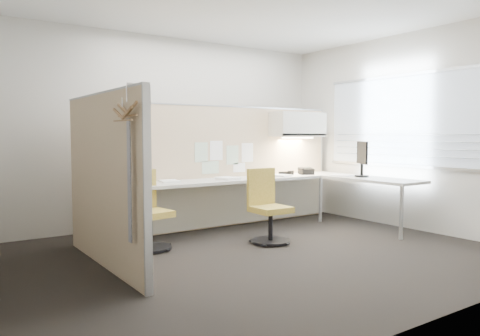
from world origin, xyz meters
TOP-DOWN VIEW (x-y plane):
  - floor at (0.00, 0.00)m, footprint 5.50×4.50m
  - wall_back at (0.00, 2.25)m, footprint 5.50×0.02m
  - wall_front at (0.00, -2.25)m, footprint 5.50×0.02m
  - wall_right at (2.75, 0.00)m, footprint 0.02×4.50m
  - window_pane at (2.73, 0.00)m, footprint 0.01×2.80m
  - partition_back at (0.55, 1.60)m, footprint 4.10×0.06m
  - partition_left at (-1.50, 0.50)m, footprint 0.06×2.20m
  - desk at (0.93, 1.13)m, footprint 4.00×2.07m
  - overhead_bin at (1.90, 1.39)m, footprint 0.90×0.36m
  - task_light_strip at (1.90, 1.39)m, footprint 0.60×0.06m
  - pinned_papers at (0.63, 1.57)m, footprint 1.01×0.00m
  - poster at (-1.05, 1.57)m, footprint 0.28×0.00m
  - chair_left at (-0.86, 0.92)m, footprint 0.49×0.51m
  - chair_right at (0.53, 0.40)m, footprint 0.48×0.48m
  - monitor at (2.30, 0.43)m, footprint 0.30×0.42m
  - phone at (1.93, 1.22)m, footprint 0.26×0.24m
  - stapler at (1.59, 1.38)m, footprint 0.14×0.06m
  - tape_dispenser at (1.72, 1.34)m, footprint 0.12×0.09m
  - coat_hook at (-1.58, -0.36)m, footprint 0.18×0.45m
  - paper_stack_0 at (-0.85, 1.29)m, footprint 0.24×0.31m
  - paper_stack_1 at (-0.35, 1.36)m, footprint 0.29×0.34m
  - paper_stack_2 at (0.44, 1.17)m, footprint 0.27×0.33m
  - paper_stack_3 at (1.02, 1.26)m, footprint 0.23×0.30m
  - paper_stack_4 at (1.38, 1.19)m, footprint 0.31×0.35m
  - paper_stack_5 at (2.20, 0.75)m, footprint 0.32×0.36m

SIDE VIEW (x-z plane):
  - floor at x=0.00m, z-range -0.01..0.00m
  - chair_right at x=0.53m, z-range -0.03..0.88m
  - chair_left at x=-0.86m, z-range -0.03..0.89m
  - desk at x=0.93m, z-range 0.24..0.97m
  - paper_stack_3 at x=1.02m, z-range 0.73..0.74m
  - paper_stack_5 at x=2.20m, z-range 0.73..0.75m
  - paper_stack_1 at x=-0.35m, z-range 0.73..0.75m
  - paper_stack_4 at x=1.38m, z-range 0.73..0.76m
  - paper_stack_0 at x=-0.85m, z-range 0.73..0.76m
  - paper_stack_2 at x=0.44m, z-range 0.73..0.77m
  - stapler at x=1.59m, z-range 0.73..0.78m
  - tape_dispenser at x=1.72m, z-range 0.73..0.79m
  - phone at x=1.93m, z-range 0.72..0.84m
  - partition_back at x=0.55m, z-range 0.00..1.75m
  - partition_left at x=-1.50m, z-range 0.00..1.75m
  - monitor at x=2.30m, z-range 0.77..1.29m
  - pinned_papers at x=0.63m, z-range 0.80..1.27m
  - task_light_strip at x=1.90m, z-range 1.29..1.31m
  - wall_back at x=0.00m, z-range 0.00..2.80m
  - wall_front at x=0.00m, z-range 0.00..2.80m
  - wall_right at x=2.75m, z-range 0.00..2.80m
  - coat_hook at x=-1.58m, z-range 0.74..2.09m
  - poster at x=-1.05m, z-range 1.24..1.59m
  - overhead_bin at x=1.90m, z-range 1.32..1.70m
  - window_pane at x=2.73m, z-range 0.90..2.20m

